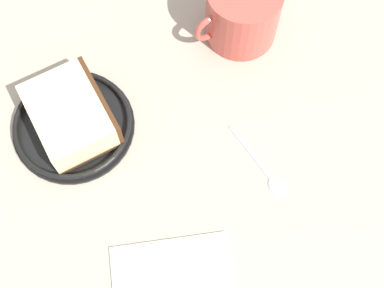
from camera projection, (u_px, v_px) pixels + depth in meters
ground_plane at (166, 150)px, 68.62cm from camera, size 150.89×150.89×3.80cm
small_plate at (73, 125)px, 67.02cm from camera, size 15.61×15.61×1.62cm
cake_slice at (71, 115)px, 64.75cm from camera, size 11.05×12.87×4.69cm
tea_mug at (242, 12)px, 69.07cm from camera, size 12.07×9.84×8.71cm
teaspoon at (269, 175)px, 64.93cm from camera, size 4.78×11.11×0.80cm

